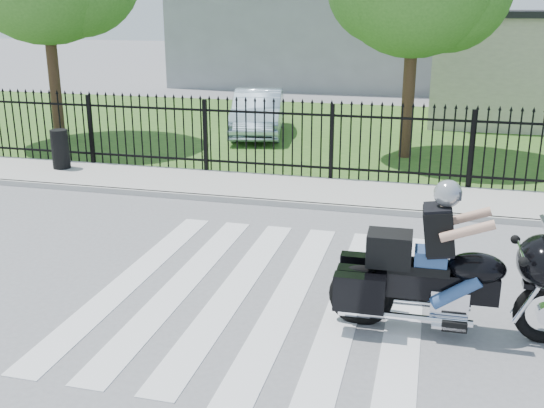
# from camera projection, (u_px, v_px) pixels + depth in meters

# --- Properties ---
(ground) EXTENTS (120.00, 120.00, 0.00)m
(ground) POSITION_uv_depth(u_px,v_px,m) (261.00, 293.00, 8.99)
(ground) COLOR slate
(ground) RESTS_ON ground
(crosswalk) EXTENTS (5.00, 5.50, 0.01)m
(crosswalk) POSITION_uv_depth(u_px,v_px,m) (261.00, 292.00, 8.99)
(crosswalk) COLOR silver
(crosswalk) RESTS_ON ground
(sidewalk) EXTENTS (40.00, 2.00, 0.12)m
(sidewalk) POSITION_uv_depth(u_px,v_px,m) (323.00, 192.00, 13.60)
(sidewalk) COLOR #ADAAA3
(sidewalk) RESTS_ON ground
(curb) EXTENTS (40.00, 0.12, 0.12)m
(curb) POSITION_uv_depth(u_px,v_px,m) (314.00, 206.00, 12.67)
(curb) COLOR #ADAAA3
(curb) RESTS_ON ground
(grass_strip) EXTENTS (40.00, 12.00, 0.02)m
(grass_strip) POSITION_uv_depth(u_px,v_px,m) (361.00, 133.00, 20.08)
(grass_strip) COLOR #29541C
(grass_strip) RESTS_ON ground
(iron_fence) EXTENTS (26.00, 0.04, 1.80)m
(iron_fence) POSITION_uv_depth(u_px,v_px,m) (332.00, 144.00, 14.27)
(iron_fence) COLOR black
(iron_fence) RESTS_ON ground
(motorcycle_rider) EXTENTS (3.01, 0.91, 1.99)m
(motorcycle_rider) POSITION_uv_depth(u_px,v_px,m) (446.00, 271.00, 7.71)
(motorcycle_rider) COLOR black
(motorcycle_rider) RESTS_ON ground
(parked_car) EXTENTS (2.25, 4.36, 1.37)m
(parked_car) POSITION_uv_depth(u_px,v_px,m) (258.00, 113.00, 19.64)
(parked_car) COLOR #AAC3D7
(parked_car) RESTS_ON grass_strip
(litter_bin) EXTENTS (0.54, 0.54, 0.93)m
(litter_bin) POSITION_uv_depth(u_px,v_px,m) (60.00, 149.00, 15.22)
(litter_bin) COLOR black
(litter_bin) RESTS_ON sidewalk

